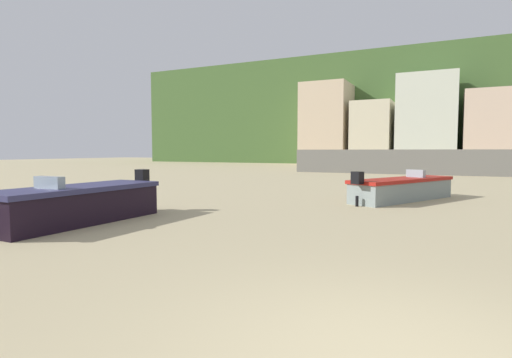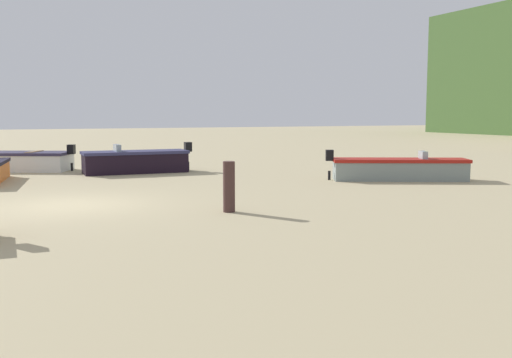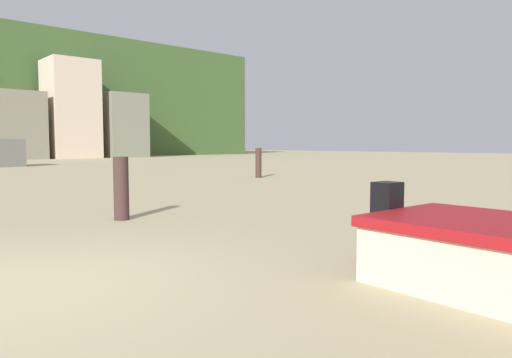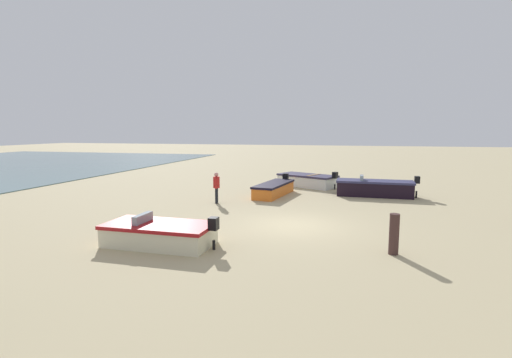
# 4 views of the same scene
# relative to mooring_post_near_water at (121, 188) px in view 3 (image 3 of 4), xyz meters

# --- Properties ---
(ground_plane) EXTENTS (160.00, 160.00, 0.00)m
(ground_plane) POSITION_rel_mooring_post_near_water_xyz_m (-2.74, -3.55, -0.64)
(ground_plane) COLOR tan
(townhouse_centre_right) EXTENTS (5.56, 6.66, 6.79)m
(townhouse_centre_right) POSITION_rel_mooring_post_near_water_xyz_m (8.62, 43.78, 2.75)
(townhouse_centre_right) COLOR gray
(townhouse_centre_right) RESTS_ON ground
(townhouse_right) EXTENTS (4.99, 5.00, 10.57)m
(townhouse_right) POSITION_rel_mooring_post_near_water_xyz_m (14.57, 42.95, 4.65)
(townhouse_right) COLOR beige
(townhouse_right) RESTS_ON ground
(townhouse_far_right) EXTENTS (4.65, 6.48, 7.35)m
(townhouse_far_right) POSITION_rel_mooring_post_near_water_xyz_m (20.39, 43.69, 3.04)
(townhouse_far_right) COLOR gray
(townhouse_far_right) RESTS_ON ground
(mooring_post_near_water) EXTENTS (0.30, 0.30, 1.28)m
(mooring_post_near_water) POSITION_rel_mooring_post_near_water_xyz_m (0.00, 0.00, 0.00)
(mooring_post_near_water) COLOR #422B29
(mooring_post_near_water) RESTS_ON ground
(mooring_post_mid_beach) EXTENTS (0.28, 0.28, 1.35)m
(mooring_post_mid_beach) POSITION_rel_mooring_post_near_water_xyz_m (9.97, 7.04, 0.04)
(mooring_post_mid_beach) COLOR #422E26
(mooring_post_mid_beach) RESTS_ON ground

